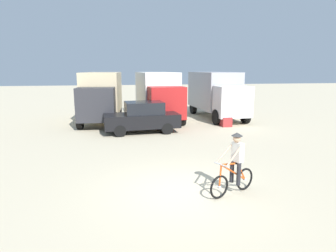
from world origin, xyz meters
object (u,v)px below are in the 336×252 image
at_px(box_truck_tan_camper, 102,94).
at_px(cyclist_orange_shirt, 235,166).
at_px(sedan_parked, 142,117).
at_px(supply_crate, 226,122).
at_px(box_truck_white_box, 158,93).
at_px(box_truck_grey_hauler, 216,92).

bearing_deg(box_truck_tan_camper, cyclist_orange_shirt, -71.62).
relative_size(sedan_parked, supply_crate, 6.96).
relative_size(box_truck_white_box, supply_crate, 11.08).
relative_size(box_truck_grey_hauler, supply_crate, 11.05).
bearing_deg(box_truck_tan_camper, box_truck_white_box, 1.28).
xyz_separation_m(box_truck_tan_camper, cyclist_orange_shirt, (4.32, -13.00, -1.03)).
bearing_deg(supply_crate, box_truck_white_box, 138.56).
distance_m(box_truck_tan_camper, box_truck_white_box, 3.92).
height_order(box_truck_grey_hauler, supply_crate, box_truck_grey_hauler).
xyz_separation_m(box_truck_grey_hauler, sedan_parked, (-5.84, -4.30, -0.99)).
distance_m(box_truck_grey_hauler, cyclist_orange_shirt, 13.69).
distance_m(box_truck_tan_camper, supply_crate, 8.62).
relative_size(box_truck_white_box, sedan_parked, 1.59).
xyz_separation_m(box_truck_white_box, sedan_parked, (-1.49, -4.33, -0.99)).
bearing_deg(box_truck_white_box, box_truck_tan_camper, -178.72).
distance_m(box_truck_white_box, cyclist_orange_shirt, 13.14).
xyz_separation_m(box_truck_grey_hauler, cyclist_orange_shirt, (-3.95, -13.07, -1.03)).
height_order(box_truck_tan_camper, supply_crate, box_truck_tan_camper).
height_order(box_truck_white_box, box_truck_grey_hauler, same).
bearing_deg(sedan_parked, cyclist_orange_shirt, -77.81).
xyz_separation_m(box_truck_grey_hauler, supply_crate, (-0.48, -3.40, -1.58)).
distance_m(box_truck_grey_hauler, supply_crate, 3.78).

